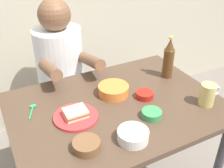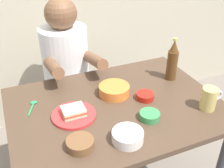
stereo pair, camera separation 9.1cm
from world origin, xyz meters
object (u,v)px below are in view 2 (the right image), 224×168
Objects in this scene: stool at (70,105)px; plate_orange at (74,115)px; beer_mug at (209,99)px; sandwich at (73,111)px; beer_bottle at (172,61)px; dip_bowl_green at (150,115)px; person_seated at (65,57)px; dining_table at (116,119)px.

stool is 0.76m from plate_orange.
sandwich is at bearing 162.60° from beer_mug.
beer_bottle is 0.44m from dip_bowl_green.
plate_orange is 0.67m from beer_bottle.
dining_table is at bearing -80.07° from person_seated.
plate_orange is (-0.12, -0.63, -0.02)m from person_seated.
beer_bottle is (0.53, -0.50, 0.09)m from person_seated.
beer_mug is (0.65, -0.20, 0.03)m from sandwich.
person_seated is (0.00, -0.01, 0.42)m from stool.
beer_mug is at bearing -89.26° from beer_bottle.
person_seated is 0.99m from beer_mug.
dining_table is 11.00× the size of dip_bowl_green.
plate_orange is 1.75× the size of beer_mug.
sandwich is (-0.23, -0.01, 0.13)m from dining_table.
plate_orange is 2.00× the size of sandwich.
dip_bowl_green reaches higher than dining_table.
stool is 0.42m from person_seated.
dip_bowl_green is (0.34, -0.16, 0.01)m from plate_orange.
dip_bowl_green is at bearing -137.00° from beer_bottle.
stool is 3.57× the size of beer_mug.
stool is 1.09m from beer_mug.
sandwich is 1.10× the size of dip_bowl_green.
sandwich reaches higher than plate_orange.
person_seated is at bearing 99.93° from dining_table.
beer_mug is at bearing -57.41° from person_seated.
stool is 0.63× the size of person_seated.
dip_bowl_green is at bearing -25.85° from sandwich.
dining_table is at bearing -163.84° from beer_bottle.
dining_table is at bearing 2.04° from plate_orange.
beer_mug is at bearing -17.40° from sandwich.
beer_bottle reaches higher than dining_table.
sandwich is at bearing -177.96° from dining_table.
beer_bottle is (0.65, 0.13, 0.09)m from sandwich.
stool is 0.93m from dip_bowl_green.
stool is 1.72× the size of beer_bottle.
person_seated reaches higher than beer_mug.
beer_mug is at bearing -26.70° from dining_table.
person_seated reaches higher than beer_bottle.
person_seated is at bearing 105.15° from dip_bowl_green.
dining_table is 0.71m from stool.
dip_bowl_green is (-0.32, 0.04, -0.04)m from beer_mug.
dip_bowl_green is (-0.31, -0.29, -0.10)m from beer_bottle.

